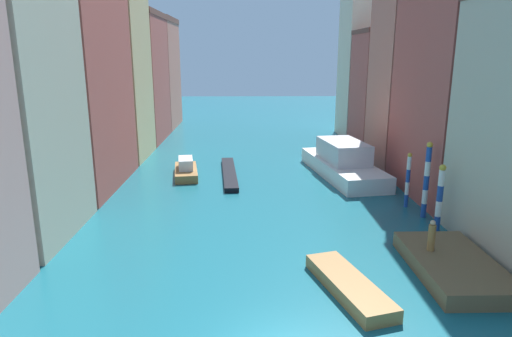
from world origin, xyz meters
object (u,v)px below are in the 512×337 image
(mooring_pole_2, at_px, (408,180))
(motorboat_0, at_px, (186,170))
(waterfront_dock, at_px, (453,266))
(vaporetto_white, at_px, (343,163))
(person_on_dock, at_px, (432,236))
(gondola_black, at_px, (229,173))
(mooring_pole_0, at_px, (440,197))
(mooring_pole_1, at_px, (426,179))
(motorboat_1, at_px, (349,286))

(mooring_pole_2, distance_m, motorboat_0, 18.64)
(waterfront_dock, bearing_deg, motorboat_0, 129.69)
(mooring_pole_2, bearing_deg, vaporetto_white, 107.82)
(person_on_dock, relative_size, mooring_pole_2, 0.41)
(vaporetto_white, distance_m, gondola_black, 10.02)
(mooring_pole_0, bearing_deg, person_on_dock, -116.45)
(mooring_pole_1, distance_m, vaporetto_white, 11.09)
(mooring_pole_1, height_order, motorboat_0, mooring_pole_1)
(mooring_pole_2, bearing_deg, mooring_pole_1, -77.78)
(person_on_dock, bearing_deg, mooring_pole_2, 78.08)
(mooring_pole_2, bearing_deg, motorboat_0, 152.44)
(mooring_pole_1, distance_m, motorboat_1, 12.03)
(mooring_pole_1, height_order, mooring_pole_2, mooring_pole_1)
(mooring_pole_2, relative_size, vaporetto_white, 0.31)
(motorboat_1, bearing_deg, vaporetto_white, 79.09)
(vaporetto_white, relative_size, motorboat_1, 2.09)
(person_on_dock, bearing_deg, waterfront_dock, -51.45)
(person_on_dock, distance_m, gondola_black, 20.74)
(vaporetto_white, distance_m, motorboat_1, 20.42)
(vaporetto_white, distance_m, motorboat_0, 13.77)
(waterfront_dock, height_order, person_on_dock, person_on_dock)
(person_on_dock, bearing_deg, mooring_pole_0, 63.55)
(person_on_dock, height_order, vaporetto_white, vaporetto_white)
(mooring_pole_0, relative_size, gondola_black, 0.39)
(person_on_dock, xyz_separation_m, motorboat_1, (-4.70, -2.62, -1.23))
(mooring_pole_2, height_order, gondola_black, mooring_pole_2)
(waterfront_dock, xyz_separation_m, vaporetto_white, (-1.62, 18.40, 0.78))
(waterfront_dock, xyz_separation_m, mooring_pole_2, (1.10, 9.93, 1.58))
(mooring_pole_1, relative_size, vaporetto_white, 0.40)
(mooring_pole_2, bearing_deg, gondola_black, 145.52)
(mooring_pole_1, bearing_deg, motorboat_1, -126.49)
(mooring_pole_0, relative_size, motorboat_1, 0.69)
(mooring_pole_2, xyz_separation_m, vaporetto_white, (-2.72, 8.47, -0.81))
(mooring_pole_2, bearing_deg, waterfront_dock, -96.32)
(waterfront_dock, relative_size, motorboat_1, 1.14)
(mooring_pole_1, bearing_deg, vaporetto_white, 106.75)
(mooring_pole_2, relative_size, motorboat_0, 0.70)
(mooring_pole_1, distance_m, gondola_black, 17.15)
(mooring_pole_1, height_order, vaporetto_white, mooring_pole_1)
(mooring_pole_0, bearing_deg, motorboat_1, -134.33)
(mooring_pole_0, xyz_separation_m, motorboat_1, (-6.92, -7.08, -1.82))
(mooring_pole_1, bearing_deg, mooring_pole_0, -92.69)
(motorboat_0, bearing_deg, mooring_pole_2, -27.56)
(mooring_pole_2, bearing_deg, mooring_pole_0, -85.76)
(waterfront_dock, xyz_separation_m, motorboat_0, (-15.38, 18.53, 0.18))
(gondola_black, bearing_deg, vaporetto_white, -1.39)
(waterfront_dock, relative_size, motorboat_0, 1.24)
(person_on_dock, xyz_separation_m, vaporetto_white, (-0.84, 17.41, -0.37))
(mooring_pole_1, xyz_separation_m, gondola_black, (-13.14, 10.77, -2.37))
(mooring_pole_1, xyz_separation_m, motorboat_0, (-16.92, 10.66, -2.00))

